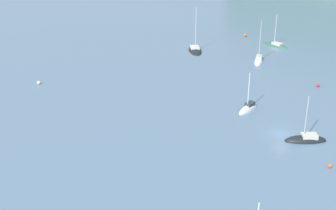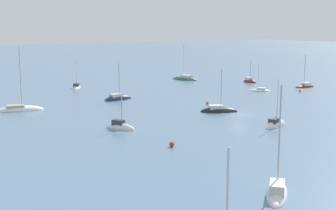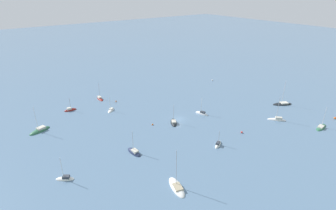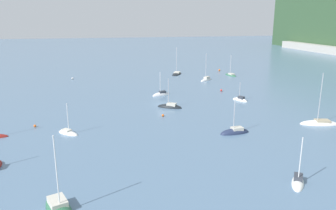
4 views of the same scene
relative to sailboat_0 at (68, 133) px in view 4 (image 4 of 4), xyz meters
name	(u,v)px [view 4 (image 4 of 4)]	position (x,y,z in m)	size (l,w,h in m)	color
ground_plane	(162,104)	(-17.67, 22.11, -0.08)	(600.00, 600.00, 0.00)	slate
sailboat_0	(68,133)	(0.00, 0.00, 0.00)	(4.71, 4.72, 6.63)	white
sailboat_3	(206,80)	(-46.94, 44.48, 0.07)	(5.79, 6.22, 10.16)	silver
sailboat_4	(177,74)	(-61.70, 37.44, 0.00)	(8.90, 6.63, 11.25)	black
sailboat_5	(319,124)	(5.80, 50.93, -0.01)	(4.66, 8.36, 11.70)	white
sailboat_6	(59,210)	(26.99, 0.71, 0.03)	(7.95, 5.02, 10.31)	#2D6647
sailboat_7	(240,100)	(-16.57, 43.44, 0.03)	(4.78, 3.36, 5.82)	white
sailboat_8	(161,95)	(-27.51, 24.05, 0.02)	(3.04, 5.64, 7.75)	silver
sailboat_9	(298,183)	(27.38, 31.35, 0.05)	(4.85, 4.06, 7.39)	white
sailboat_10	(235,133)	(6.94, 31.41, 0.00)	(2.62, 6.17, 8.18)	#232D4C
sailboat_11	(231,75)	(-54.39, 57.12, 0.01)	(7.36, 3.16, 8.40)	#2D6647
sailboat_12	(170,107)	(-14.11, 23.45, 0.01)	(5.09, 6.51, 8.04)	black
mooring_buoy_0	(221,90)	(-28.63, 42.92, 0.23)	(0.64, 0.64, 0.64)	red
mooring_buoy_1	(219,70)	(-65.46, 56.85, 0.32)	(0.81, 0.81, 0.81)	orange
mooring_buoy_2	(163,115)	(-6.97, 20.18, 0.19)	(0.55, 0.55, 0.55)	orange
mooring_buoy_3	(35,126)	(-5.58, -6.82, 0.18)	(0.53, 0.53, 0.53)	orange
mooring_buoy_4	(73,78)	(-59.31, -2.09, 0.27)	(0.71, 0.71, 0.71)	white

